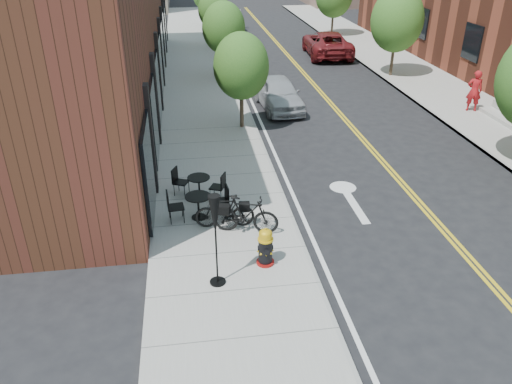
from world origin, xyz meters
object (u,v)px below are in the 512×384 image
parked_car_a (278,93)px  parked_car_c (228,24)px  patio_umbrella (215,222)px  parked_car_b (241,48)px  fire_hydrant (265,247)px  bicycle_left (225,211)px  pedestrian (474,91)px  bistro_set_b (199,184)px  bistro_set_c (198,203)px  bicycle_right (246,215)px  parked_car_far (327,44)px

parked_car_a → parked_car_c: size_ratio=0.75×
patio_umbrella → parked_car_b: bearing=82.0°
fire_hydrant → parked_car_b: bearing=87.2°
bicycle_left → pedestrian: size_ratio=0.90×
parked_car_b → parked_car_c: (0.00, 8.39, 0.10)m
bistro_set_b → parked_car_b: size_ratio=0.37×
bistro_set_c → parked_car_a: parked_car_a is taller
parked_car_a → bicycle_right: bearing=-108.9°
bicycle_right → pedestrian: size_ratio=0.97×
fire_hydrant → parked_car_a: size_ratio=0.24×
parked_car_b → parked_car_far: parked_car_far is taller
bicycle_right → parked_car_c: bearing=11.1°
parked_car_far → parked_car_b: bearing=6.4°
bicycle_right → parked_car_b: size_ratio=0.41×
bicycle_right → parked_car_b: parked_car_b is taller
bicycle_right → patio_umbrella: bearing=171.7°
fire_hydrant → pedestrian: bearing=45.0°
patio_umbrella → pedestrian: patio_umbrella is taller
bicycle_right → parked_car_a: size_ratio=0.42×
bistro_set_b → parked_car_a: bearing=88.5°
bistro_set_b → parked_car_c: size_ratio=0.29×
patio_umbrella → fire_hydrant: bearing=26.0°
parked_car_a → parked_car_b: parked_car_a is taller
parked_car_b → parked_car_c: 8.39m
parked_car_a → bicycle_left: bearing=-112.2°
bistro_set_b → parked_car_b: parked_car_b is taller
fire_hydrant → parked_car_c: 30.46m
pedestrian → bicycle_left: bearing=53.3°
bistro_set_b → pedestrian: bearing=51.4°
bicycle_right → parked_car_c: size_ratio=0.32×
bistro_set_c → bistro_set_b: bearing=80.3°
bicycle_right → parked_car_far: (7.89, 20.71, 0.14)m
bistro_set_c → parked_car_far: 21.77m
patio_umbrella → bicycle_left: bearing=81.0°
fire_hydrant → parked_car_b: size_ratio=0.23×
fire_hydrant → parked_car_far: 23.46m
fire_hydrant → pedestrian: 14.97m
bistro_set_c → parked_car_b: size_ratio=0.40×
parked_car_c → pedestrian: pedestrian is taller
bicycle_right → parked_car_far: size_ratio=0.31×
bistro_set_b → parked_car_a: size_ratio=0.38×
parked_car_far → parked_car_c: bearing=-51.0°
parked_car_far → bistro_set_c: bearing=69.7°
parked_car_b → parked_car_far: 5.65m
bicycle_left → bistro_set_b: size_ratio=1.01×
parked_car_a → parked_car_c: bearing=87.9°
bistro_set_c → parked_car_b: 19.89m
bistro_set_c → pedestrian: pedestrian is taller
bicycle_left → pedestrian: 14.46m
bistro_set_c → bicycle_right: bearing=-44.0°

